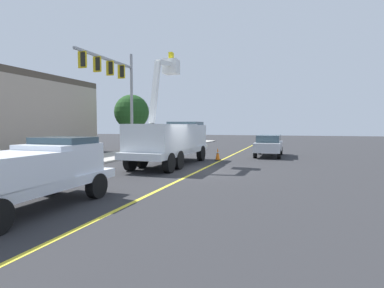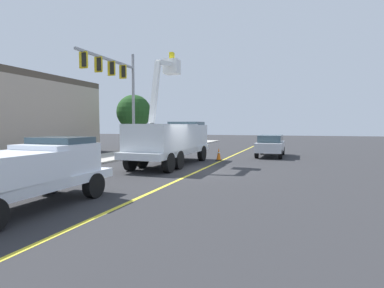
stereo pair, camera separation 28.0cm
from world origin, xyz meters
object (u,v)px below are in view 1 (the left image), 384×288
object	(u,v)px
utility_bucket_truck	(171,139)
service_pickup_truck	(28,172)
passing_minivan	(269,144)
traffic_cone_mid_front	(218,154)
traffic_signal_mast	(116,81)

from	to	relation	value
utility_bucket_truck	service_pickup_truck	world-z (taller)	utility_bucket_truck
passing_minivan	traffic_cone_mid_front	size ratio (longest dim) A/B	5.55
passing_minivan	traffic_signal_mast	distance (m)	12.58
utility_bucket_truck	traffic_signal_mast	distance (m)	6.71
passing_minivan	service_pickup_truck	bearing A→B (deg)	160.84
passing_minivan	traffic_cone_mid_front	distance (m)	5.05
service_pickup_truck	passing_minivan	distance (m)	18.70
traffic_cone_mid_front	traffic_signal_mast	size ratio (longest dim) A/B	0.11
service_pickup_truck	passing_minivan	bearing A→B (deg)	-19.16
service_pickup_truck	traffic_signal_mast	distance (m)	14.25
traffic_signal_mast	utility_bucket_truck	bearing A→B (deg)	-113.09
utility_bucket_truck	traffic_signal_mast	world-z (taller)	traffic_signal_mast
utility_bucket_truck	traffic_signal_mast	size ratio (longest dim) A/B	1.03
traffic_cone_mid_front	traffic_signal_mast	xyz separation A→B (m)	(-1.17, 7.25, 5.19)
passing_minivan	traffic_signal_mast	size ratio (longest dim) A/B	0.61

